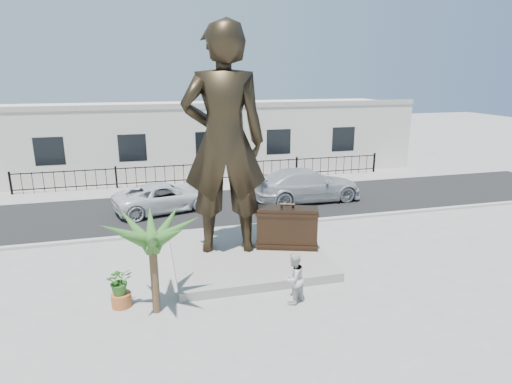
{
  "coord_description": "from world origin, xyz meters",
  "views": [
    {
      "loc": [
        -3.75,
        -12.37,
        6.45
      ],
      "look_at": [
        0.0,
        2.0,
        2.3
      ],
      "focal_mm": 30.0,
      "sensor_mm": 36.0,
      "label": 1
    }
  ],
  "objects_px": {
    "statue": "(224,142)",
    "suitcase": "(287,228)",
    "tourist": "(294,279)",
    "car_white": "(165,197)"
  },
  "relations": [
    {
      "from": "statue",
      "to": "suitcase",
      "type": "distance_m",
      "value": 3.84
    },
    {
      "from": "statue",
      "to": "tourist",
      "type": "xyz_separation_m",
      "value": [
        1.26,
        -3.71,
        -3.43
      ]
    },
    {
      "from": "statue",
      "to": "tourist",
      "type": "distance_m",
      "value": 5.21
    },
    {
      "from": "statue",
      "to": "tourist",
      "type": "relative_size",
      "value": 5.1
    },
    {
      "from": "suitcase",
      "to": "car_white",
      "type": "xyz_separation_m",
      "value": [
        -3.99,
        6.46,
        -0.37
      ]
    },
    {
      "from": "statue",
      "to": "car_white",
      "type": "height_order",
      "value": "statue"
    },
    {
      "from": "tourist",
      "to": "car_white",
      "type": "distance_m",
      "value": 10.21
    },
    {
      "from": "statue",
      "to": "suitcase",
      "type": "xyz_separation_m",
      "value": [
        2.16,
        -0.44,
        -3.14
      ]
    },
    {
      "from": "statue",
      "to": "tourist",
      "type": "bearing_deg",
      "value": 117.68
    },
    {
      "from": "suitcase",
      "to": "tourist",
      "type": "height_order",
      "value": "suitcase"
    }
  ]
}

